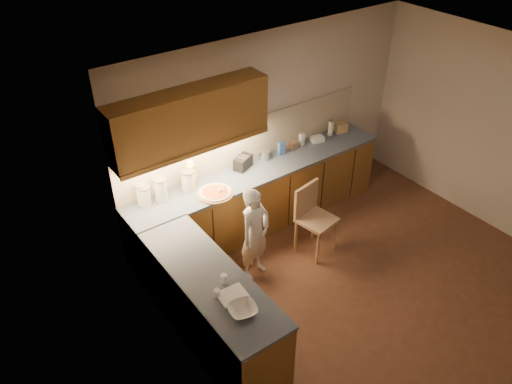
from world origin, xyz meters
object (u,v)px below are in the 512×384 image
Objects in this scene: oil_jug at (191,175)px; wooden_chair at (313,214)px; pizza_on_board at (215,193)px; child at (255,234)px; toaster at (243,162)px.

wooden_chair is at bearing -40.18° from oil_jug.
child is at bearing -75.59° from pizza_on_board.
child is at bearing -72.73° from oil_jug.
child reaches higher than wooden_chair.
oil_jug is at bearing 153.01° from toaster.
toaster is at bearing 103.62° from wooden_chair.
child is 1.08m from toaster.
wooden_chair is 1.13m from toaster.
child reaches higher than toaster.
oil_jug is 1.17× the size of toaster.
child reaches higher than pizza_on_board.
toaster is at bearing 25.78° from pizza_on_board.
child is 1.31× the size of wooden_chair.
oil_jug reaches higher than child.
child is at bearing -141.10° from toaster.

